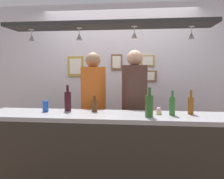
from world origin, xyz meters
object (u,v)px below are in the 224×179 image
object	(u,v)px
cupcake	(159,111)
picture_frame_upper_small	(148,61)
bottle_beer_amber_tall	(191,105)
person_left_orange_shirt	(93,103)
bottle_beer_green_import	(172,105)
picture_frame_caricature	(76,66)
person_right_brown_shirt	(134,103)
bottle_beer_brown_stubby	(94,105)
bottle_wine_dark_red	(68,101)
picture_frame_lower_pair	(147,76)
picture_frame_crest	(117,62)
bottle_champagne_green	(149,105)
drink_can	(45,106)

from	to	relation	value
cupcake	picture_frame_upper_small	distance (m)	1.48
bottle_beer_amber_tall	person_left_orange_shirt	bearing A→B (deg)	154.34
person_left_orange_shirt	picture_frame_upper_small	world-z (taller)	picture_frame_upper_small
bottle_beer_green_import	picture_frame_caricature	world-z (taller)	picture_frame_caricature
cupcake	picture_frame_caricature	distance (m)	1.93
bottle_beer_amber_tall	person_right_brown_shirt	bearing A→B (deg)	137.33
bottle_beer_brown_stubby	bottle_wine_dark_red	bearing A→B (deg)	178.69
bottle_beer_amber_tall	picture_frame_lower_pair	size ratio (longest dim) A/B	0.87
picture_frame_lower_pair	person_right_brown_shirt	bearing A→B (deg)	-104.76
person_left_orange_shirt	bottle_beer_amber_tall	bearing A→B (deg)	-25.66
bottle_beer_brown_stubby	picture_frame_upper_small	xyz separation A→B (m)	(0.64, 1.28, 0.55)
picture_frame_crest	picture_frame_lower_pair	size ratio (longest dim) A/B	0.87
cupcake	bottle_beer_green_import	bearing A→B (deg)	-14.17
picture_frame_upper_small	picture_frame_caricature	size ratio (longest dim) A/B	0.65
picture_frame_upper_small	picture_frame_caricature	distance (m)	1.21
person_left_orange_shirt	picture_frame_upper_small	size ratio (longest dim) A/B	7.94
bottle_wine_dark_red	picture_frame_caricature	distance (m)	1.36
bottle_wine_dark_red	bottle_beer_green_import	bearing A→B (deg)	-6.07
bottle_beer_brown_stubby	picture_frame_lower_pair	world-z (taller)	picture_frame_lower_pair
person_right_brown_shirt	picture_frame_caricature	distance (m)	1.35
person_left_orange_shirt	bottle_wine_dark_red	bearing A→B (deg)	-110.68
bottle_beer_brown_stubby	picture_frame_caricature	xyz separation A→B (m)	(-0.57, 1.28, 0.46)
cupcake	picture_frame_upper_small	world-z (taller)	picture_frame_upper_small
bottle_wine_dark_red	bottle_beer_amber_tall	bearing A→B (deg)	-1.73
picture_frame_caricature	picture_frame_crest	distance (m)	0.70
picture_frame_caricature	picture_frame_lower_pair	size ratio (longest dim) A/B	1.13
picture_frame_crest	picture_frame_lower_pair	xyz separation A→B (m)	(0.51, 0.00, -0.23)
person_left_orange_shirt	bottle_champagne_green	distance (m)	1.06
bottle_beer_amber_tall	picture_frame_upper_small	size ratio (longest dim) A/B	1.18
picture_frame_caricature	person_left_orange_shirt	bearing A→B (deg)	-58.88
bottle_beer_green_import	picture_frame_caricature	distance (m)	2.03
person_right_brown_shirt	picture_frame_crest	xyz separation A→B (m)	(-0.31, 0.75, 0.57)
person_right_brown_shirt	picture_frame_caricature	xyz separation A→B (m)	(-1.01, 0.75, 0.50)
person_right_brown_shirt	cupcake	size ratio (longest dim) A/B	22.70
drink_can	bottle_champagne_green	bearing A→B (deg)	-8.76
person_right_brown_shirt	bottle_beer_amber_tall	xyz separation A→B (m)	(0.61, -0.56, 0.07)
bottle_beer_green_import	bottle_beer_brown_stubby	distance (m)	0.86
picture_frame_crest	bottle_champagne_green	bearing A→B (deg)	-72.63
person_right_brown_shirt	bottle_beer_green_import	world-z (taller)	person_right_brown_shirt
bottle_beer_green_import	picture_frame_caricature	size ratio (longest dim) A/B	0.76
person_right_brown_shirt	drink_can	distance (m)	1.16
bottle_champagne_green	picture_frame_upper_small	world-z (taller)	picture_frame_upper_small
bottle_wine_dark_red	cupcake	xyz separation A→B (m)	(1.03, -0.09, -0.08)
person_right_brown_shirt	bottle_wine_dark_red	distance (m)	0.92
bottle_beer_amber_tall	picture_frame_upper_small	bearing A→B (deg)	107.53
person_right_brown_shirt	bottle_beer_amber_tall	bearing A→B (deg)	-42.67
picture_frame_caricature	bottle_wine_dark_red	bearing A→B (deg)	-78.64
bottle_beer_amber_tall	picture_frame_crest	distance (m)	1.68
person_left_orange_shirt	person_right_brown_shirt	distance (m)	0.56
bottle_beer_brown_stubby	picture_frame_lower_pair	distance (m)	1.46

